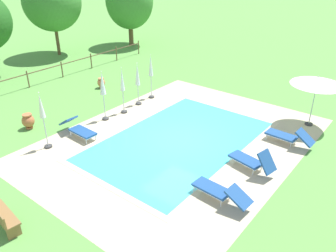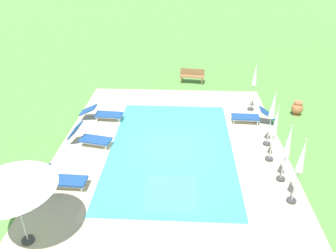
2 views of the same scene
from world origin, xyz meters
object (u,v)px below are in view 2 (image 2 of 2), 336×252
at_px(patio_umbrella_closed_row_mid_west, 275,127).
at_px(wooden_bench_lawn_side, 192,76).
at_px(sun_lounger_north_near_steps, 59,179).
at_px(patio_umbrella_closed_row_centre, 273,109).
at_px(patio_umbrella_open_foreground, 10,182).
at_px(patio_umbrella_closed_row_mid_east, 288,145).
at_px(patio_umbrella_closed_row_west, 301,161).
at_px(terracotta_urn_near_fence, 297,108).
at_px(patio_umbrella_closed_deck_corner, 255,79).
at_px(sun_lounger_north_mid, 90,137).
at_px(sun_lounger_north_end, 103,113).
at_px(sun_lounger_north_far, 252,116).

height_order(patio_umbrella_closed_row_mid_west, wooden_bench_lawn_side, patio_umbrella_closed_row_mid_west).
distance_m(sun_lounger_north_near_steps, patio_umbrella_closed_row_centre, 8.62).
height_order(patio_umbrella_open_foreground, patio_umbrella_closed_row_mid_east, patio_umbrella_open_foreground).
bearing_deg(patio_umbrella_closed_row_west, terracotta_urn_near_fence, 162.47).
bearing_deg(wooden_bench_lawn_side, patio_umbrella_closed_deck_corner, 39.86).
distance_m(sun_lounger_north_mid, sun_lounger_north_end, 2.28).
bearing_deg(patio_umbrella_closed_row_centre, wooden_bench_lawn_side, -155.79).
bearing_deg(terracotta_urn_near_fence, patio_umbrella_open_foreground, -50.16).
xyz_separation_m(sun_lounger_north_end, patio_umbrella_closed_row_west, (5.38, 7.58, 1.31)).
height_order(sun_lounger_north_mid, patio_umbrella_closed_row_mid_west, patio_umbrella_closed_row_mid_west).
relative_size(sun_lounger_north_near_steps, patio_umbrella_open_foreground, 0.84).
distance_m(sun_lounger_north_near_steps, sun_lounger_north_far, 9.11).
relative_size(sun_lounger_north_mid, patio_umbrella_open_foreground, 0.79).
height_order(patio_umbrella_closed_row_west, patio_umbrella_closed_row_mid_west, patio_umbrella_closed_row_west).
relative_size(sun_lounger_north_far, patio_umbrella_closed_row_west, 0.83).
distance_m(sun_lounger_north_end, patio_umbrella_closed_row_west, 9.38).
relative_size(patio_umbrella_open_foreground, patio_umbrella_closed_row_mid_west, 1.01).
height_order(patio_umbrella_closed_row_centre, wooden_bench_lawn_side, patio_umbrella_closed_row_centre).
bearing_deg(patio_umbrella_closed_deck_corner, sun_lounger_north_end, -78.63).
bearing_deg(patio_umbrella_closed_row_centre, sun_lounger_north_near_steps, -68.00).
height_order(sun_lounger_north_far, patio_umbrella_closed_row_mid_west, patio_umbrella_closed_row_mid_west).
distance_m(sun_lounger_north_far, sun_lounger_north_end, 7.18).
height_order(sun_lounger_north_mid, patio_umbrella_closed_row_centre, patio_umbrella_closed_row_centre).
relative_size(patio_umbrella_closed_deck_corner, terracotta_urn_near_fence, 3.46).
relative_size(patio_umbrella_closed_deck_corner, wooden_bench_lawn_side, 1.62).
bearing_deg(sun_lounger_north_near_steps, patio_umbrella_closed_row_centre, 112.00).
bearing_deg(sun_lounger_north_near_steps, patio_umbrella_closed_row_mid_west, 104.79).
distance_m(sun_lounger_north_mid, terracotta_urn_near_fence, 10.18).
relative_size(sun_lounger_north_near_steps, patio_umbrella_closed_row_mid_east, 0.88).
xyz_separation_m(patio_umbrella_closed_row_mid_west, patio_umbrella_closed_row_centre, (-1.14, 0.15, 0.17)).
bearing_deg(sun_lounger_north_far, sun_lounger_north_near_steps, -56.08).
relative_size(wooden_bench_lawn_side, terracotta_urn_near_fence, 2.14).
relative_size(sun_lounger_north_far, patio_umbrella_open_foreground, 0.84).
distance_m(sun_lounger_north_far, patio_umbrella_closed_row_west, 5.59).
relative_size(patio_umbrella_open_foreground, patio_umbrella_closed_row_west, 0.98).
height_order(sun_lounger_north_far, patio_umbrella_open_foreground, patio_umbrella_open_foreground).
bearing_deg(sun_lounger_north_mid, sun_lounger_north_end, 179.01).
height_order(patio_umbrella_closed_row_west, wooden_bench_lawn_side, patio_umbrella_closed_row_west).
height_order(sun_lounger_north_near_steps, patio_umbrella_closed_row_west, patio_umbrella_closed_row_west).
xyz_separation_m(sun_lounger_north_mid, patio_umbrella_closed_row_west, (3.09, 7.62, 1.26)).
xyz_separation_m(patio_umbrella_closed_row_centre, patio_umbrella_closed_deck_corner, (-3.34, -0.11, -0.03)).
bearing_deg(patio_umbrella_closed_row_west, sun_lounger_north_far, -175.76).
bearing_deg(sun_lounger_north_near_steps, terracotta_urn_near_fence, 121.21).
xyz_separation_m(sun_lounger_north_far, terracotta_urn_near_fence, (-0.96, 2.42, 0.02)).
xyz_separation_m(sun_lounger_north_mid, patio_umbrella_closed_deck_corner, (-3.77, 7.45, 1.28)).
xyz_separation_m(sun_lounger_north_near_steps, patio_umbrella_closed_row_west, (0.34, 7.96, 1.29)).
distance_m(sun_lounger_north_end, wooden_bench_lawn_side, 6.73).
relative_size(sun_lounger_north_mid, patio_umbrella_closed_row_centre, 0.77).
relative_size(sun_lounger_north_mid, wooden_bench_lawn_side, 1.24).
bearing_deg(patio_umbrella_closed_row_mid_east, terracotta_urn_near_fence, 158.33).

